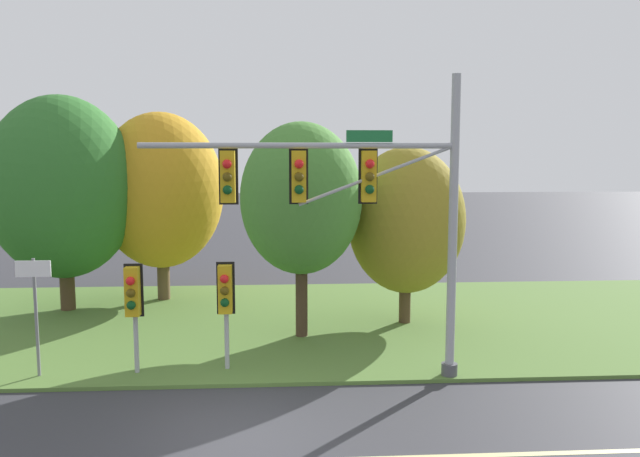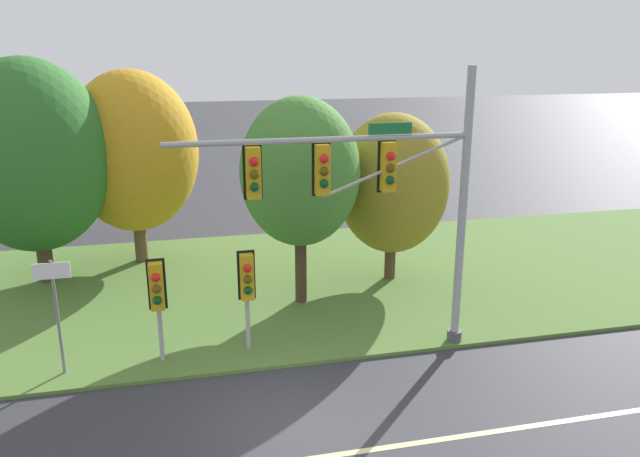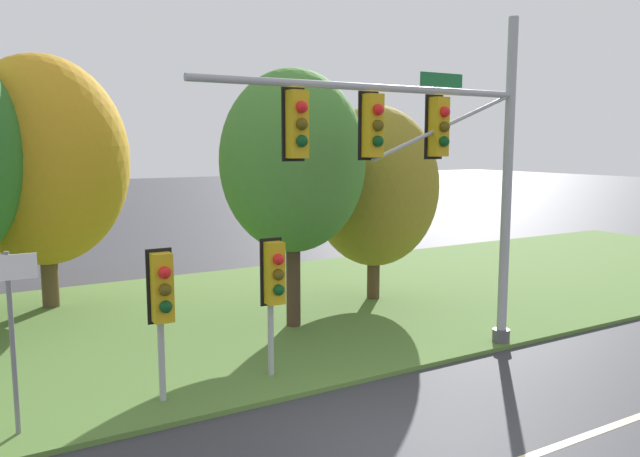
% 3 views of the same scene
% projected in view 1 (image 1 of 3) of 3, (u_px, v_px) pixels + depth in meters
% --- Properties ---
extents(ground_plane, '(160.00, 160.00, 0.00)m').
position_uv_depth(ground_plane, '(236.00, 434.00, 12.53)').
color(ground_plane, '#333338').
extents(grass_verge, '(48.00, 11.50, 0.10)m').
position_uv_depth(grass_verge, '(254.00, 322.00, 20.70)').
color(grass_verge, '#517533').
rests_on(grass_verge, ground).
extents(traffic_signal_mast, '(7.69, 0.49, 7.39)m').
position_uv_depth(traffic_signal_mast, '(359.00, 198.00, 14.92)').
color(traffic_signal_mast, '#9EA0A5').
rests_on(traffic_signal_mast, grass_verge).
extents(pedestrian_signal_near_kerb, '(0.46, 0.55, 2.79)m').
position_uv_depth(pedestrian_signal_near_kerb, '(225.00, 295.00, 15.68)').
color(pedestrian_signal_near_kerb, '#9EA0A5').
rests_on(pedestrian_signal_near_kerb, grass_verge).
extents(pedestrian_signal_further_along, '(0.46, 0.55, 2.80)m').
position_uv_depth(pedestrian_signal_further_along, '(133.00, 297.00, 15.39)').
color(pedestrian_signal_further_along, '#9EA0A5').
rests_on(pedestrian_signal_further_along, grass_verge).
extents(route_sign_post, '(0.85, 0.08, 2.96)m').
position_uv_depth(route_sign_post, '(35.00, 301.00, 15.31)').
color(route_sign_post, slate).
rests_on(route_sign_post, grass_verge).
extents(tree_nearest_road, '(5.10, 5.10, 7.54)m').
position_uv_depth(tree_nearest_road, '(63.00, 188.00, 21.71)').
color(tree_nearest_road, '#4C3823').
rests_on(tree_nearest_road, grass_verge).
extents(tree_left_of_mast, '(4.66, 4.66, 7.06)m').
position_uv_depth(tree_left_of_mast, '(161.00, 191.00, 23.33)').
color(tree_left_of_mast, brown).
rests_on(tree_left_of_mast, grass_verge).
extents(tree_behind_signpost, '(3.62, 3.62, 6.46)m').
position_uv_depth(tree_behind_signpost, '(301.00, 199.00, 18.50)').
color(tree_behind_signpost, '#423021').
rests_on(tree_behind_signpost, grass_verge).
extents(tree_mid_verge, '(3.78, 3.78, 5.74)m').
position_uv_depth(tree_mid_verge, '(406.00, 221.00, 20.12)').
color(tree_mid_verge, '#4C3823').
rests_on(tree_mid_verge, grass_verge).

